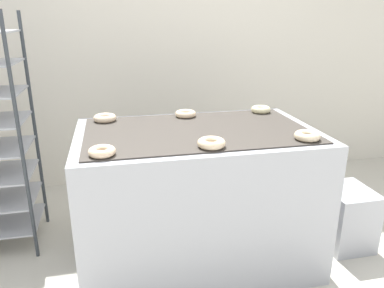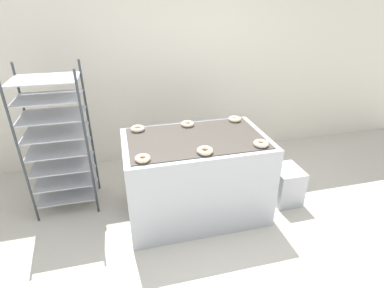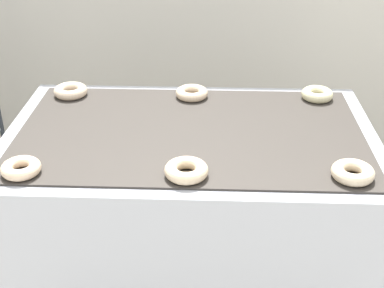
{
  "view_description": "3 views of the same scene",
  "coord_description": "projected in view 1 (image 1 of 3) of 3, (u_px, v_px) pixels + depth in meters",
  "views": [
    {
      "loc": [
        -0.5,
        -1.41,
        1.55
      ],
      "look_at": [
        0.0,
        0.86,
        0.76
      ],
      "focal_mm": 35.0,
      "sensor_mm": 36.0,
      "label": 1
    },
    {
      "loc": [
        -0.69,
        -1.91,
        2.18
      ],
      "look_at": [
        0.0,
        0.86,
        0.76
      ],
      "focal_mm": 28.0,
      "sensor_mm": 36.0,
      "label": 2
    },
    {
      "loc": [
        0.08,
        -1.14,
        1.87
      ],
      "look_at": [
        0.0,
        0.86,
        0.76
      ],
      "focal_mm": 50.0,
      "sensor_mm": 36.0,
      "label": 3
    }
  ],
  "objects": [
    {
      "name": "glaze_bin",
      "position": [
        346.0,
        217.0,
        2.64
      ],
      "size": [
        0.31,
        0.37,
        0.43
      ],
      "color": "#A8AAB2",
      "rests_on": "ground_plane"
    },
    {
      "name": "donut_near_left",
      "position": [
        102.0,
        151.0,
        1.84
      ],
      "size": [
        0.13,
        0.13,
        0.04
      ],
      "primitive_type": "torus",
      "color": "beige",
      "rests_on": "fryer_machine"
    },
    {
      "name": "donut_near_right",
      "position": [
        307.0,
        136.0,
        2.08
      ],
      "size": [
        0.14,
        0.14,
        0.04
      ],
      "primitive_type": "torus",
      "color": "beige",
      "rests_on": "fryer_machine"
    },
    {
      "name": "donut_near_center",
      "position": [
        212.0,
        143.0,
        1.96
      ],
      "size": [
        0.15,
        0.15,
        0.04
      ],
      "primitive_type": "torus",
      "color": "beige",
      "rests_on": "fryer_machine"
    },
    {
      "name": "donut_far_right",
      "position": [
        261.0,
        109.0,
        2.68
      ],
      "size": [
        0.14,
        0.14,
        0.04
      ],
      "primitive_type": "torus",
      "color": "beige",
      "rests_on": "fryer_machine"
    },
    {
      "name": "donut_far_center",
      "position": [
        186.0,
        114.0,
        2.56
      ],
      "size": [
        0.14,
        0.14,
        0.04
      ],
      "primitive_type": "torus",
      "color": "beige",
      "rests_on": "fryer_machine"
    },
    {
      "name": "fryer_machine",
      "position": [
        197.0,
        197.0,
        2.42
      ],
      "size": [
        1.46,
        0.92,
        0.9
      ],
      "color": "#A8AAB2",
      "rests_on": "ground_plane"
    },
    {
      "name": "donut_far_left",
      "position": [
        105.0,
        118.0,
        2.45
      ],
      "size": [
        0.15,
        0.15,
        0.04
      ],
      "primitive_type": "torus",
      "color": "beige",
      "rests_on": "fryer_machine"
    },
    {
      "name": "wall_back",
      "position": [
        163.0,
        34.0,
        3.42
      ],
      "size": [
        8.0,
        0.05,
        2.8
      ],
      "color": "silver",
      "rests_on": "ground_plane"
    }
  ]
}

